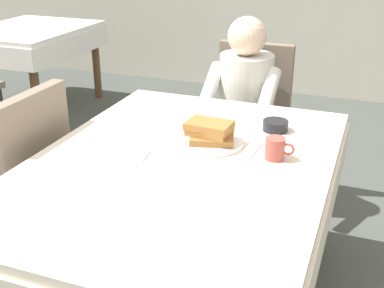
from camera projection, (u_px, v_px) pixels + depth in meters
The scene contains 13 objects.
dining_table_main at pixel (181, 182), 1.92m from camera, with size 1.12×1.52×0.74m.
chair_diner at pixel (250, 113), 2.98m from camera, with size 0.44×0.45×0.93m.
diner_person at pixel (244, 99), 2.79m from camera, with size 0.40×0.43×1.12m.
chair_left_side at pixel (21, 177), 2.22m from camera, with size 0.45×0.44×0.93m.
plate_breakfast at pixel (210, 142), 2.03m from camera, with size 0.28×0.28×0.02m, color white.
breakfast_stack at pixel (210, 132), 2.00m from camera, with size 0.21×0.16×0.08m.
cup_coffee at pixel (276, 149), 1.88m from camera, with size 0.11×0.08×0.08m.
bowl_butter at pixel (275, 126), 2.16m from camera, with size 0.11×0.11×0.04m, color black.
fork_left_of_plate at pixel (165, 139), 2.08m from camera, with size 0.18×0.01×0.01m, color silver.
knife_right_of_plate at pixel (254, 152), 1.95m from camera, with size 0.20×0.01×0.01m, color silver.
spoon_near_edge at pixel (179, 182), 1.73m from camera, with size 0.15×0.01×0.01m, color silver.
napkin_folded at pixel (127, 153), 1.94m from camera, with size 0.17×0.12×0.01m, color white.
background_table_far at pixel (30, 41), 4.42m from camera, with size 0.92×1.12×0.74m.
Camera 1 is at (0.65, -1.57, 1.55)m, focal length 46.68 mm.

